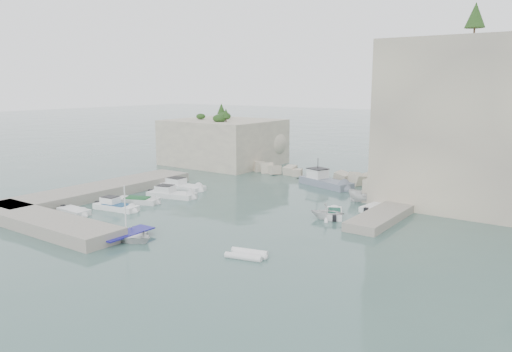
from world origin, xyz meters
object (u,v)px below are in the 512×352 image
Objects in this scene: motorboat_e at (74,214)px; motorboat_c at (138,203)px; inflatable_dinghy at (246,257)px; tender_east_d at (368,202)px; work_boat at (326,186)px; motorboat_a at (182,189)px; rowboat at (127,239)px; motorboat_d at (116,210)px; tender_east_b at (334,216)px; tender_east_c at (379,209)px; tender_east_a at (327,219)px; motorboat_b at (172,197)px.

motorboat_c is at bearing 78.77° from motorboat_e.
motorboat_e is 1.25× the size of inflatable_dinghy.
motorboat_e is at bearing 119.88° from tender_east_d.
motorboat_a is at bearing -120.59° from work_boat.
inflatable_dinghy is (19.61, -6.72, 0.00)m from motorboat_c.
rowboat is 28.98m from work_boat.
tender_east_d is at bearing 46.48° from motorboat_e.
inflatable_dinghy is (19.12, -3.46, 0.00)m from motorboat_d.
tender_east_c is at bearing -52.06° from tender_east_b.
tender_east_a is (20.85, -2.04, 0.00)m from motorboat_a.
motorboat_e is 0.70× the size of tender_east_c.
tender_east_d reaches higher than inflatable_dinghy.
motorboat_a is at bearing 28.63° from rowboat.
work_boat is at bearing 60.90° from tender_east_c.
motorboat_d reaches higher than rowboat.
work_boat is (-7.46, 12.36, 0.00)m from tender_east_b.
inflatable_dinghy is 21.41m from tender_east_d.
tender_east_b is 14.44m from work_boat.
tender_east_a is 8.61m from tender_east_d.
motorboat_c and tender_east_b have the same top height.
tender_east_b is (19.66, 7.40, 0.00)m from motorboat_c.
inflatable_dinghy is at bearing -79.96° from rowboat.
motorboat_d is 21.94m from tender_east_b.
tender_east_d is (-2.13, 2.09, 0.00)m from tender_east_c.
motorboat_c is 1.60× the size of inflatable_dinghy.
tender_east_a is (18.66, 1.87, 0.00)m from motorboat_b.
motorboat_b is 1.96× the size of inflatable_dinghy.
tender_east_b is at bearing -19.70° from tender_east_a.
motorboat_b is 1.50× the size of tender_east_b.
motorboat_b is (2.19, -3.90, 0.00)m from motorboat_a.
motorboat_b is 1.15× the size of motorboat_d.
motorboat_d is (0.49, -3.26, 0.00)m from motorboat_c.
tender_east_a reaches higher than rowboat.
tender_east_a reaches higher than motorboat_e.
tender_east_c is at bearing -17.32° from work_boat.
tender_east_b is at bearing 162.51° from tender_east_d.
work_boat is at bearing 54.52° from motorboat_d.
tender_east_c is at bearing 40.87° from motorboat_e.
motorboat_a is at bearing 107.65° from tender_east_c.
tender_east_d is at bearing 75.30° from inflatable_dinghy.
motorboat_e is at bearing -125.39° from motorboat_c.
tender_east_d reaches higher than motorboat_e.
tender_east_b is (18.75, 3.19, 0.00)m from motorboat_b.
motorboat_c is (1.28, -8.11, 0.00)m from motorboat_a.
work_boat is (11.29, 15.55, 0.00)m from motorboat_b.
motorboat_e is at bearing 136.08° from tender_east_c.
motorboat_e is at bearing 105.47° from tender_east_a.
tender_east_a reaches higher than tender_east_d.
inflatable_dinghy is (20.89, -14.83, 0.00)m from motorboat_a.
tender_east_b is (20.94, -0.71, 0.00)m from motorboat_a.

